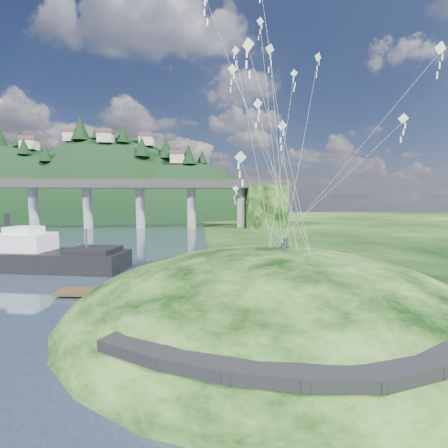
{
  "coord_description": "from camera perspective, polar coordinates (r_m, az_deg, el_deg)",
  "views": [
    {
      "loc": [
        1.71,
        -22.78,
        9.65
      ],
      "look_at": [
        4.0,
        6.0,
        7.0
      ],
      "focal_mm": 24.0,
      "sensor_mm": 36.0,
      "label": 1
    }
  ],
  "objects": [
    {
      "name": "ground",
      "position": [
        24.8,
        -8.55,
        -17.71
      ],
      "size": [
        320.0,
        320.0,
        0.0
      ],
      "primitive_type": "plane",
      "color": "black",
      "rests_on": "ground"
    },
    {
      "name": "grass_hill",
      "position": [
        27.89,
        9.36,
        -18.39
      ],
      "size": [
        36.0,
        32.0,
        13.0
      ],
      "color": "black",
      "rests_on": "ground"
    },
    {
      "name": "footpath",
      "position": [
        16.13,
        18.45,
        -23.0
      ],
      "size": [
        22.29,
        5.84,
        0.83
      ],
      "color": "black",
      "rests_on": "ground"
    },
    {
      "name": "bridge",
      "position": [
        97.03,
        -21.51,
        4.91
      ],
      "size": [
        160.0,
        11.0,
        15.0
      ],
      "color": "#2D2B2B",
      "rests_on": "ground"
    },
    {
      "name": "far_ridge",
      "position": [
        152.82,
        -21.76,
        -1.56
      ],
      "size": [
        153.0,
        70.0,
        94.5
      ],
      "color": "black",
      "rests_on": "ground"
    },
    {
      "name": "work_barge",
      "position": [
        46.34,
        -31.2,
        -5.19
      ],
      "size": [
        21.99,
        9.8,
        7.44
      ],
      "color": "black",
      "rests_on": "ground"
    },
    {
      "name": "wooden_dock",
      "position": [
        31.23,
        -18.6,
        -12.25
      ],
      "size": [
        13.08,
        3.59,
        0.92
      ],
      "color": "#342615",
      "rests_on": "ground"
    },
    {
      "name": "kite_flyers",
      "position": [
        27.63,
        11.48,
        -2.68
      ],
      "size": [
        1.57,
        2.69,
        1.96
      ],
      "color": "#272B34",
      "rests_on": "ground"
    },
    {
      "name": "kite_swarm",
      "position": [
        27.63,
        10.41,
        26.38
      ],
      "size": [
        16.0,
        13.35,
        17.1
      ],
      "color": "white",
      "rests_on": "ground"
    }
  ]
}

